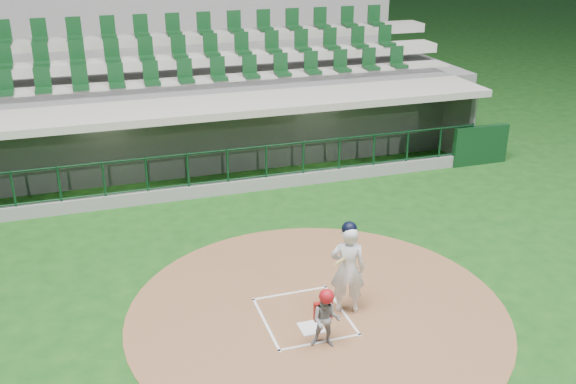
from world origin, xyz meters
TOP-DOWN VIEW (x-y plane):
  - ground at (0.00, 0.00)m, footprint 120.00×120.00m
  - dirt_circle at (0.30, -0.20)m, footprint 7.20×7.20m
  - home_plate at (0.00, -0.70)m, footprint 0.43×0.43m
  - batter_box_chalk at (0.00, -0.30)m, footprint 1.55×1.80m
  - dugout_structure at (0.12, 7.81)m, footprint 16.40×3.70m
  - seating_deck at (0.00, 10.91)m, footprint 17.00×6.72m
  - batter at (0.82, -0.35)m, footprint 0.92×0.96m
  - catcher at (0.06, -1.24)m, footprint 0.62×0.56m

SIDE VIEW (x-z plane):
  - ground at x=0.00m, z-range 0.00..0.00m
  - dirt_circle at x=0.30m, z-range 0.00..0.01m
  - batter_box_chalk at x=0.00m, z-range 0.01..0.02m
  - home_plate at x=0.00m, z-range 0.01..0.03m
  - catcher at x=0.06m, z-range 0.01..1.13m
  - batter at x=0.82m, z-range 0.01..1.86m
  - dugout_structure at x=0.12m, z-range -0.53..2.47m
  - seating_deck at x=0.00m, z-range -1.15..4.00m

